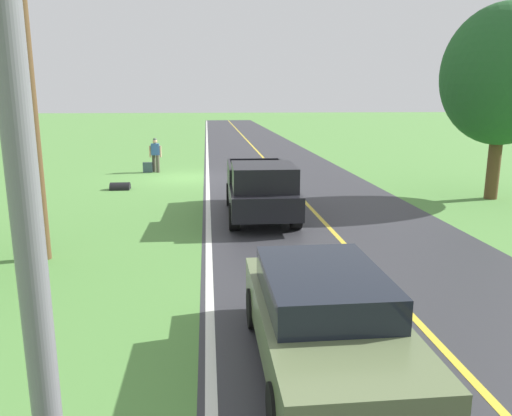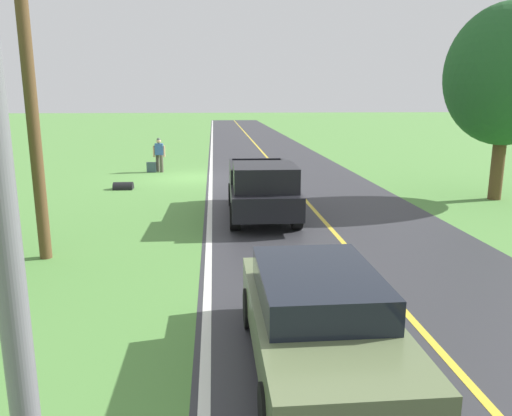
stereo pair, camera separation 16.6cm
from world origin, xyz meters
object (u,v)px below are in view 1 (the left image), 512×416
suitcase_carried (148,167)px  pickup_truck_passing (261,188)px  utility_pole_roadside (31,106)px  sedan_ahead_same_lane (324,317)px  hitchhiker_walking (155,153)px  tree_far_side_near (503,75)px

suitcase_carried → pickup_truck_passing: 11.31m
utility_pole_roadside → sedan_ahead_same_lane: bearing=135.5°
sedan_ahead_same_lane → utility_pole_roadside: (5.49, -5.39, 2.81)m
hitchhiker_walking → utility_pole_roadside: 14.20m
utility_pole_roadside → pickup_truck_passing: bearing=-147.2°
tree_far_side_near → sedan_ahead_same_lane: (9.10, 11.15, -3.78)m
tree_far_side_near → utility_pole_roadside: (14.59, 5.76, -0.97)m
sedan_ahead_same_lane → tree_far_side_near: bearing=-129.2°
hitchhiker_walking → suitcase_carried: bearing=10.3°
tree_far_side_near → sedan_ahead_same_lane: 14.89m
hitchhiker_walking → suitcase_carried: hitchhiker_walking is taller
suitcase_carried → sedan_ahead_same_lane: size_ratio=0.12×
pickup_truck_passing → utility_pole_roadside: bearing=32.8°
tree_far_side_near → suitcase_carried: bearing=-30.4°
suitcase_carried → pickup_truck_passing: bearing=25.3°
sedan_ahead_same_lane → suitcase_carried: bearing=-76.4°
hitchhiker_walking → utility_pole_roadside: (1.26, 13.91, 2.59)m
hitchhiker_walking → tree_far_side_near: 16.02m
suitcase_carried → utility_pole_roadside: bearing=-3.0°
hitchhiker_walking → sedan_ahead_same_lane: 19.76m
hitchhiker_walking → sedan_ahead_same_lane: (-4.23, 19.30, -0.23)m
hitchhiker_walking → sedan_ahead_same_lane: hitchhiker_walking is taller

